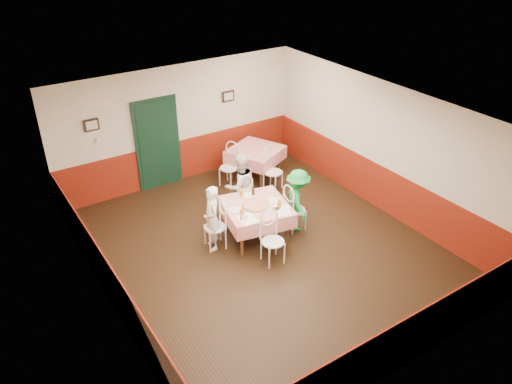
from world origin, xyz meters
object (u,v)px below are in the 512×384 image
main_table (256,222)px  diner_left (212,218)px  chair_near (273,242)px  second_table (255,163)px  glass_b (279,204)px  chair_second_a (229,168)px  chair_left (215,227)px  chair_far (241,198)px  diner_far (240,186)px  glass_c (242,193)px  diner_right (298,200)px  beer_bottle (253,191)px  glass_a (242,212)px  wallet (276,209)px  chair_right (295,210)px  pizza (255,205)px  chair_second_b (273,172)px

main_table → diner_left: 0.94m
chair_near → second_table: bearing=68.0°
glass_b → diner_left: (-1.22, 0.50, -0.17)m
chair_second_a → second_table: bearing=65.2°
chair_left → second_table: bearing=142.1°
chair_far → diner_far: size_ratio=0.63×
glass_b → glass_c: (-0.39, 0.74, -0.00)m
second_table → chair_left: 3.01m
second_table → diner_right: diner_right is taller
chair_second_a → beer_bottle: size_ratio=4.24×
chair_second_a → glass_a: (-1.08, -2.33, 0.37)m
glass_a → beer_bottle: size_ratio=0.61×
diner_right → wallet: bearing=125.1°
second_table → diner_left: (-2.29, -1.99, 0.29)m
chair_right → pizza: (-0.86, 0.15, 0.33)m
chair_right → chair_second_b: bearing=-18.3°
chair_near → pizza: chair_near is taller
second_table → chair_left: chair_left is taller
glass_c → beer_bottle: (0.22, -0.09, 0.04)m
diner_left → wallet: bearing=77.2°
diner_left → glass_c: bearing=119.4°
glass_b → diner_left: diner_left is taller
glass_a → glass_c: 0.69m
chair_second_b → diner_left: bearing=-176.3°
chair_left → glass_c: size_ratio=6.60×
chair_left → diner_far: size_ratio=0.63×
glass_c → chair_second_a: bearing=67.6°
main_table → glass_c: bearing=97.8°
chair_left → glass_a: 0.65m
second_table → diner_far: diner_far is taller
chair_left → diner_right: bearing=88.5°
chair_far → diner_left: 1.26m
chair_second_b → diner_left: (-2.29, -1.24, 0.21)m
main_table → diner_right: 0.95m
glass_c → wallet: glass_c is taller
glass_a → diner_left: bearing=143.8°
second_table → diner_left: 3.05m
main_table → glass_a: glass_a is taller
diner_far → chair_second_a: bearing=-107.7°
chair_far → chair_near: same height
second_table → glass_b: glass_b is taller
chair_right → beer_bottle: bearing=53.9°
pizza → glass_a: 0.42m
glass_a → diner_far: size_ratio=0.09×
second_table → chair_right: chair_right is taller
chair_right → diner_far: diner_far is taller
main_table → diner_left: size_ratio=0.92×
chair_left → diner_far: bearing=135.2°
glass_b → chair_near: bearing=-134.4°
pizza → diner_right: 0.93m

